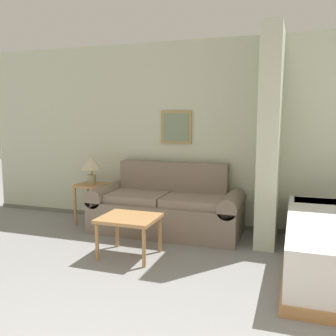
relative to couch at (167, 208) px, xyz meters
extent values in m
cube|color=beige|center=(0.57, 0.48, 0.97)|extent=(7.44, 0.12, 2.60)
cube|color=slate|center=(0.57, 0.41, -0.30)|extent=(7.44, 0.02, 0.06)
cube|color=tan|center=(0.00, 0.40, 1.08)|extent=(0.45, 0.02, 0.47)
cube|color=gray|center=(0.00, 0.39, 1.08)|extent=(0.38, 0.01, 0.40)
cube|color=beige|center=(1.32, 0.02, 0.97)|extent=(0.24, 0.80, 2.60)
cube|color=gray|center=(0.00, -0.04, -0.12)|extent=(1.55, 0.84, 0.42)
cube|color=gray|center=(0.00, 0.28, 0.35)|extent=(1.55, 0.20, 0.50)
cube|color=gray|center=(-0.89, -0.04, -0.12)|extent=(0.22, 0.84, 0.42)
cylinder|color=gray|center=(-0.89, -0.04, 0.15)|extent=(0.25, 0.84, 0.25)
cube|color=gray|center=(0.89, -0.04, -0.12)|extent=(0.22, 0.84, 0.42)
cylinder|color=gray|center=(0.89, -0.04, 0.15)|extent=(0.25, 0.84, 0.25)
cube|color=gray|center=(-0.39, -0.09, 0.15)|extent=(0.76, 0.60, 0.10)
cube|color=gray|center=(0.39, -0.09, 0.15)|extent=(0.76, 0.60, 0.10)
cube|color=#B27F4C|center=(-0.09, -1.01, 0.11)|extent=(0.63, 0.56, 0.04)
cylinder|color=#B27F4C|center=(-0.37, -1.25, -0.12)|extent=(0.04, 0.04, 0.42)
cylinder|color=#B27F4C|center=(0.18, -1.25, -0.12)|extent=(0.04, 0.04, 0.42)
cylinder|color=#B27F4C|center=(-0.37, -0.78, -0.12)|extent=(0.04, 0.04, 0.42)
cylinder|color=#B27F4C|center=(0.18, -0.78, -0.12)|extent=(0.04, 0.04, 0.42)
cube|color=#B27F4C|center=(-1.17, 0.04, 0.24)|extent=(0.42, 0.42, 0.04)
cylinder|color=#B27F4C|center=(-1.35, -0.14, -0.05)|extent=(0.04, 0.04, 0.55)
cylinder|color=#B27F4C|center=(-0.99, -0.14, -0.05)|extent=(0.04, 0.04, 0.55)
cylinder|color=#B27F4C|center=(-1.35, 0.22, -0.05)|extent=(0.04, 0.04, 0.55)
cylinder|color=#B27F4C|center=(-0.99, 0.22, -0.05)|extent=(0.04, 0.04, 0.55)
cylinder|color=tan|center=(-1.17, 0.04, 0.32)|extent=(0.13, 0.13, 0.13)
cylinder|color=tan|center=(-1.17, 0.04, 0.43)|extent=(0.02, 0.02, 0.08)
cone|color=beige|center=(-1.17, 0.04, 0.57)|extent=(0.31, 0.31, 0.19)
camera|label=1|loc=(1.62, -4.68, 1.22)|focal=40.00mm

